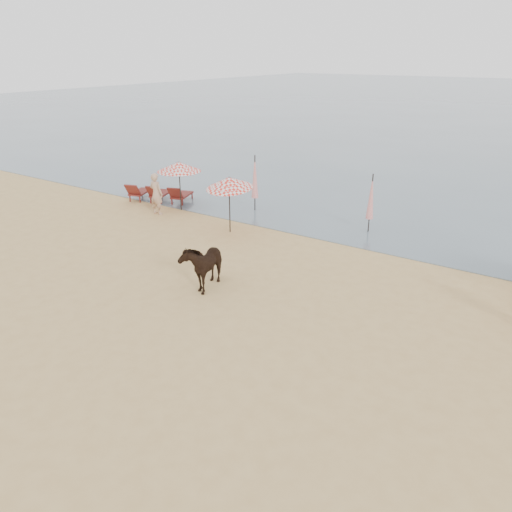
{
  "coord_description": "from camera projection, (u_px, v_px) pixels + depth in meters",
  "views": [
    {
      "loc": [
        7.79,
        -6.64,
        6.87
      ],
      "look_at": [
        0.0,
        5.0,
        1.1
      ],
      "focal_mm": 35.0,
      "sensor_mm": 36.0,
      "label": 1
    }
  ],
  "objects": [
    {
      "name": "ground",
      "position": [
        138.0,
        366.0,
        11.73
      ],
      "size": [
        120.0,
        120.0,
        0.0
      ],
      "primitive_type": "plane",
      "color": "tan",
      "rests_on": "ground"
    },
    {
      "name": "lounger_cluster_left",
      "position": [
        159.0,
        193.0,
        24.38
      ],
      "size": [
        3.28,
        2.53,
        0.63
      ],
      "rotation": [
        0.0,
        0.0,
        0.33
      ],
      "color": "maroon",
      "rests_on": "ground"
    },
    {
      "name": "umbrella_open_left_a",
      "position": [
        179.0,
        167.0,
        22.52
      ],
      "size": [
        1.98,
        1.98,
        2.26
      ],
      "rotation": [
        0.0,
        0.0,
        0.02
      ],
      "color": "black",
      "rests_on": "ground"
    },
    {
      "name": "umbrella_open_left_b",
      "position": [
        229.0,
        183.0,
        19.66
      ],
      "size": [
        1.86,
        1.9,
        2.38
      ],
      "rotation": [
        0.0,
        0.0,
        0.21
      ],
      "color": "black",
      "rests_on": "ground"
    },
    {
      "name": "umbrella_closed_left",
      "position": [
        255.0,
        177.0,
        22.55
      ],
      "size": [
        0.31,
        0.31,
        2.59
      ],
      "rotation": [
        0.0,
        0.0,
        0.19
      ],
      "color": "black",
      "rests_on": "ground"
    },
    {
      "name": "umbrella_closed_right",
      "position": [
        371.0,
        197.0,
        19.83
      ],
      "size": [
        0.3,
        0.3,
        2.43
      ],
      "rotation": [
        0.0,
        0.0,
        -0.02
      ],
      "color": "black",
      "rests_on": "ground"
    },
    {
      "name": "cow",
      "position": [
        203.0,
        263.0,
        15.46
      ],
      "size": [
        1.26,
        1.97,
        1.53
      ],
      "primitive_type": "imported",
      "rotation": [
        0.0,
        0.0,
        0.25
      ],
      "color": "black",
      "rests_on": "ground"
    },
    {
      "name": "beachgoer_left",
      "position": [
        156.0,
        194.0,
        22.36
      ],
      "size": [
        0.69,
        0.45,
        1.88
      ],
      "primitive_type": "imported",
      "rotation": [
        0.0,
        0.0,
        3.14
      ],
      "color": "tan",
      "rests_on": "ground"
    }
  ]
}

